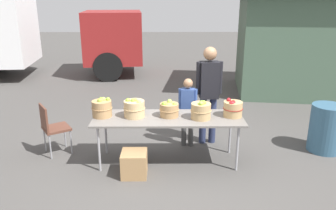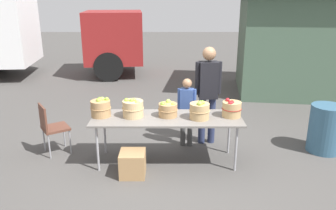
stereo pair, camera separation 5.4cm
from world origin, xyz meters
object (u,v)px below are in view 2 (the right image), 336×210
at_px(apple_basket_green_0, 102,108).
at_px(vendor_adult, 209,88).
at_px(apple_basket_green_2, 169,109).
at_px(produce_crate, 134,164).
at_px(folding_chair, 52,125).
at_px(box_truck, 0,30).
at_px(apple_basket_green_1, 134,108).
at_px(apple_basket_green_3, 201,110).
at_px(market_table, 168,120).
at_px(trash_barrel, 327,129).
at_px(apple_basket_red_0, 233,109).
at_px(child_customer, 188,107).

bearing_deg(apple_basket_green_0, vendor_adult, 21.64).
xyz_separation_m(apple_basket_green_2, produce_crate, (-0.52, -0.48, -0.68)).
bearing_deg(folding_chair, box_truck, -1.76).
height_order(apple_basket_green_0, apple_basket_green_1, same).
bearing_deg(apple_basket_green_3, vendor_adult, 75.12).
bearing_deg(apple_basket_green_1, apple_basket_green_0, 177.26).
bearing_deg(apple_basket_green_2, box_truck, 132.25).
xyz_separation_m(apple_basket_green_2, box_truck, (-5.34, 5.88, 0.62)).
distance_m(vendor_adult, folding_chair, 2.70).
relative_size(market_table, folding_chair, 2.67).
height_order(apple_basket_green_3, vendor_adult, vendor_adult).
bearing_deg(vendor_adult, trash_barrel, 165.26).
bearing_deg(apple_basket_green_3, folding_chair, 171.71).
xyz_separation_m(apple_basket_red_0, child_customer, (-0.66, 0.57, -0.16)).
relative_size(apple_basket_green_2, box_truck, 0.04).
xyz_separation_m(apple_basket_green_0, apple_basket_green_3, (1.51, -0.11, -0.00)).
height_order(apple_basket_green_3, child_customer, child_customer).
distance_m(apple_basket_green_2, apple_basket_green_3, 0.49).
relative_size(folding_chair, produce_crate, 2.34).
height_order(market_table, trash_barrel, trash_barrel).
bearing_deg(folding_chair, apple_basket_green_1, -133.75).
relative_size(market_table, trash_barrel, 2.84).
relative_size(apple_basket_green_3, folding_chair, 0.37).
distance_m(apple_basket_green_3, child_customer, 0.70).
relative_size(apple_basket_green_1, apple_basket_red_0, 1.09).
relative_size(apple_basket_green_2, apple_basket_green_3, 0.97).
height_order(apple_basket_red_0, folding_chair, apple_basket_red_0).
relative_size(apple_basket_green_0, trash_barrel, 0.39).
xyz_separation_m(apple_basket_red_0, box_truck, (-6.32, 5.89, 0.61)).
distance_m(vendor_adult, produce_crate, 1.87).
distance_m(market_table, apple_basket_green_0, 1.03).
xyz_separation_m(folding_chair, trash_barrel, (4.57, 0.09, -0.10)).
height_order(apple_basket_green_3, folding_chair, apple_basket_green_3).
height_order(apple_basket_green_2, folding_chair, apple_basket_green_2).
xyz_separation_m(vendor_adult, folding_chair, (-2.61, -0.44, -0.51)).
bearing_deg(trash_barrel, apple_basket_green_0, -174.82).
bearing_deg(apple_basket_red_0, apple_basket_green_0, 179.56).
xyz_separation_m(apple_basket_green_3, vendor_adult, (0.21, 0.79, 0.13)).
distance_m(apple_basket_green_0, vendor_adult, 1.86).
bearing_deg(apple_basket_green_0, trash_barrel, 5.18).
bearing_deg(folding_chair, trash_barrel, -121.82).
relative_size(apple_basket_green_0, apple_basket_green_1, 0.95).
distance_m(box_truck, produce_crate, 8.09).
bearing_deg(market_table, apple_basket_green_1, 176.96).
distance_m(market_table, apple_basket_green_1, 0.55).
bearing_deg(vendor_adult, apple_basket_green_2, 40.36).
bearing_deg(apple_basket_green_1, vendor_adult, 30.03).
relative_size(apple_basket_red_0, trash_barrel, 0.38).
relative_size(vendor_adult, folding_chair, 2.00).
bearing_deg(produce_crate, apple_basket_red_0, 17.45).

